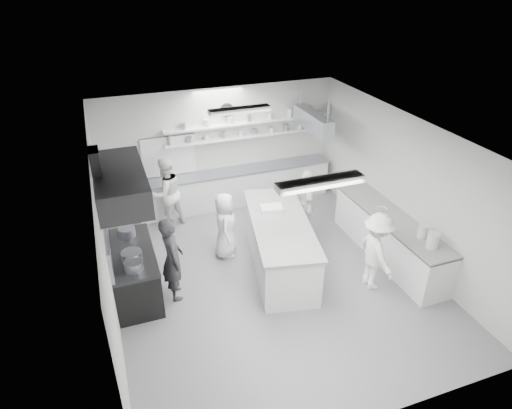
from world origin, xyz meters
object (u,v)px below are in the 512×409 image
object	(u,v)px
cook_back	(166,193)
right_counter	(389,237)
back_counter	(236,187)
stove	(134,273)
cook_stove	(172,259)
prep_island	(280,245)

from	to	relation	value
cook_back	right_counter	bearing A→B (deg)	121.30
back_counter	cook_back	distance (m)	1.96
cook_back	stove	bearing A→B (deg)	41.32
cook_stove	cook_back	bearing A→B (deg)	-7.78
right_counter	cook_back	xyz separation A→B (m)	(-4.20, 2.89, 0.40)
stove	back_counter	world-z (taller)	back_counter
cook_stove	prep_island	bearing A→B (deg)	-85.53
right_counter	cook_back	size ratio (longest dim) A/B	1.90
back_counter	prep_island	xyz separation A→B (m)	(0.01, -2.95, 0.06)
cook_stove	cook_back	distance (m)	2.65
stove	cook_stove	bearing A→B (deg)	-25.32
back_counter	cook_back	size ratio (longest dim) A/B	2.88
right_counter	prep_island	xyz separation A→B (m)	(-2.34, 0.45, 0.05)
prep_island	cook_stove	size ratio (longest dim) A/B	1.67
cook_stove	right_counter	bearing A→B (deg)	-93.60
prep_island	stove	bearing A→B (deg)	-171.09
back_counter	cook_stove	bearing A→B (deg)	-125.14
cook_back	back_counter	bearing A→B (deg)	171.11
right_counter	cook_stove	size ratio (longest dim) A/B	1.95
stove	right_counter	distance (m)	5.28
stove	cook_stove	xyz separation A→B (m)	(0.70, -0.33, 0.39)
prep_island	cook_back	size ratio (longest dim) A/B	1.62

